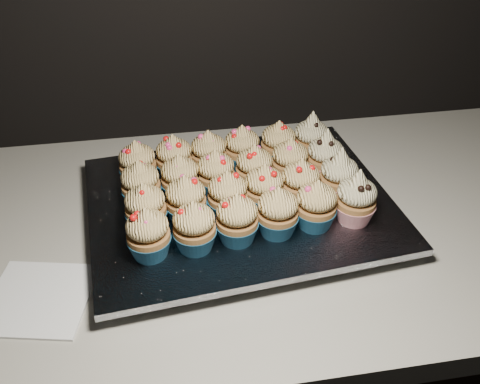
% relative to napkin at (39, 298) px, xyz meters
% --- Properties ---
extents(worktop, '(2.44, 0.64, 0.04)m').
position_rel_napkin_xyz_m(worktop, '(0.10, 0.13, -0.02)').
color(worktop, beige).
rests_on(worktop, cabinet).
extents(napkin, '(0.16, 0.16, 0.00)m').
position_rel_napkin_xyz_m(napkin, '(0.00, 0.00, 0.00)').
color(napkin, white).
rests_on(napkin, worktop).
extents(baking_tray, '(0.48, 0.38, 0.02)m').
position_rel_napkin_xyz_m(baking_tray, '(0.31, 0.14, 0.01)').
color(baking_tray, black).
rests_on(baking_tray, worktop).
extents(foil_lining, '(0.52, 0.42, 0.01)m').
position_rel_napkin_xyz_m(foil_lining, '(0.31, 0.14, 0.03)').
color(foil_lining, silver).
rests_on(foil_lining, baking_tray).
extents(cupcake_0, '(0.06, 0.06, 0.08)m').
position_rel_napkin_xyz_m(cupcake_0, '(0.16, 0.03, 0.07)').
color(cupcake_0, navy).
rests_on(cupcake_0, foil_lining).
extents(cupcake_1, '(0.06, 0.06, 0.08)m').
position_rel_napkin_xyz_m(cupcake_1, '(0.22, 0.03, 0.07)').
color(cupcake_1, navy).
rests_on(cupcake_1, foil_lining).
extents(cupcake_2, '(0.06, 0.06, 0.08)m').
position_rel_napkin_xyz_m(cupcake_2, '(0.29, 0.04, 0.07)').
color(cupcake_2, navy).
rests_on(cupcake_2, foil_lining).
extents(cupcake_3, '(0.06, 0.06, 0.08)m').
position_rel_napkin_xyz_m(cupcake_3, '(0.35, 0.05, 0.07)').
color(cupcake_3, navy).
rests_on(cupcake_3, foil_lining).
extents(cupcake_4, '(0.06, 0.06, 0.08)m').
position_rel_napkin_xyz_m(cupcake_4, '(0.41, 0.05, 0.07)').
color(cupcake_4, navy).
rests_on(cupcake_4, foil_lining).
extents(cupcake_5, '(0.06, 0.06, 0.10)m').
position_rel_napkin_xyz_m(cupcake_5, '(0.47, 0.06, 0.07)').
color(cupcake_5, '#A91729').
rests_on(cupcake_5, foil_lining).
extents(cupcake_6, '(0.06, 0.06, 0.08)m').
position_rel_napkin_xyz_m(cupcake_6, '(0.16, 0.09, 0.07)').
color(cupcake_6, navy).
rests_on(cupcake_6, foil_lining).
extents(cupcake_7, '(0.06, 0.06, 0.08)m').
position_rel_napkin_xyz_m(cupcake_7, '(0.22, 0.10, 0.07)').
color(cupcake_7, navy).
rests_on(cupcake_7, foil_lining).
extents(cupcake_8, '(0.06, 0.06, 0.08)m').
position_rel_napkin_xyz_m(cupcake_8, '(0.28, 0.10, 0.07)').
color(cupcake_8, navy).
rests_on(cupcake_8, foil_lining).
extents(cupcake_9, '(0.06, 0.06, 0.08)m').
position_rel_napkin_xyz_m(cupcake_9, '(0.34, 0.11, 0.07)').
color(cupcake_9, navy).
rests_on(cupcake_9, foil_lining).
extents(cupcake_10, '(0.06, 0.06, 0.08)m').
position_rel_napkin_xyz_m(cupcake_10, '(0.40, 0.11, 0.07)').
color(cupcake_10, navy).
rests_on(cupcake_10, foil_lining).
extents(cupcake_11, '(0.06, 0.06, 0.10)m').
position_rel_napkin_xyz_m(cupcake_11, '(0.47, 0.12, 0.07)').
color(cupcake_11, '#A91729').
rests_on(cupcake_11, foil_lining).
extents(cupcake_12, '(0.06, 0.06, 0.08)m').
position_rel_napkin_xyz_m(cupcake_12, '(0.15, 0.15, 0.07)').
color(cupcake_12, navy).
rests_on(cupcake_12, foil_lining).
extents(cupcake_13, '(0.06, 0.06, 0.08)m').
position_rel_napkin_xyz_m(cupcake_13, '(0.21, 0.16, 0.07)').
color(cupcake_13, navy).
rests_on(cupcake_13, foil_lining).
extents(cupcake_14, '(0.06, 0.06, 0.08)m').
position_rel_napkin_xyz_m(cupcake_14, '(0.27, 0.16, 0.07)').
color(cupcake_14, navy).
rests_on(cupcake_14, foil_lining).
extents(cupcake_15, '(0.06, 0.06, 0.08)m').
position_rel_napkin_xyz_m(cupcake_15, '(0.34, 0.17, 0.07)').
color(cupcake_15, navy).
rests_on(cupcake_15, foil_lining).
extents(cupcake_16, '(0.06, 0.06, 0.08)m').
position_rel_napkin_xyz_m(cupcake_16, '(0.40, 0.18, 0.07)').
color(cupcake_16, navy).
rests_on(cupcake_16, foil_lining).
extents(cupcake_17, '(0.06, 0.06, 0.10)m').
position_rel_napkin_xyz_m(cupcake_17, '(0.46, 0.18, 0.07)').
color(cupcake_17, '#A91729').
rests_on(cupcake_17, foil_lining).
extents(cupcake_18, '(0.06, 0.06, 0.08)m').
position_rel_napkin_xyz_m(cupcake_18, '(0.15, 0.21, 0.07)').
color(cupcake_18, navy).
rests_on(cupcake_18, foil_lining).
extents(cupcake_19, '(0.06, 0.06, 0.08)m').
position_rel_napkin_xyz_m(cupcake_19, '(0.21, 0.22, 0.07)').
color(cupcake_19, navy).
rests_on(cupcake_19, foil_lining).
extents(cupcake_20, '(0.06, 0.06, 0.08)m').
position_rel_napkin_xyz_m(cupcake_20, '(0.27, 0.23, 0.07)').
color(cupcake_20, navy).
rests_on(cupcake_20, foil_lining).
extents(cupcake_21, '(0.06, 0.06, 0.08)m').
position_rel_napkin_xyz_m(cupcake_21, '(0.33, 0.23, 0.07)').
color(cupcake_21, navy).
rests_on(cupcake_21, foil_lining).
extents(cupcake_22, '(0.06, 0.06, 0.08)m').
position_rel_napkin_xyz_m(cupcake_22, '(0.39, 0.24, 0.07)').
color(cupcake_22, navy).
rests_on(cupcake_22, foil_lining).
extents(cupcake_23, '(0.06, 0.06, 0.10)m').
position_rel_napkin_xyz_m(cupcake_23, '(0.45, 0.24, 0.07)').
color(cupcake_23, '#A91729').
rests_on(cupcake_23, foil_lining).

